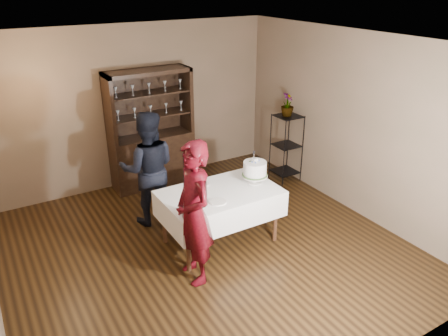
{
  "coord_description": "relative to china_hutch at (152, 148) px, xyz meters",
  "views": [
    {
      "loc": [
        -2.31,
        -4.36,
        3.39
      ],
      "look_at": [
        0.35,
        0.1,
        1.08
      ],
      "focal_mm": 35.0,
      "sensor_mm": 36.0,
      "label": 1
    }
  ],
  "objects": [
    {
      "name": "potted_plant",
      "position": [
        2.05,
        -1.05,
        0.72
      ],
      "size": [
        0.31,
        0.31,
        0.39
      ],
      "primitive_type": "imported",
      "rotation": [
        0.0,
        0.0,
        0.65
      ],
      "color": "#40622E",
      "rests_on": "plant_etagere"
    },
    {
      "name": "plate_near",
      "position": [
        -0.11,
        -2.43,
        0.12
      ],
      "size": [
        0.22,
        0.22,
        0.01
      ],
      "primitive_type": "cylinder",
      "rotation": [
        0.0,
        0.0,
        0.01
      ],
      "color": "white",
      "rests_on": "cake_table"
    },
    {
      "name": "man",
      "position": [
        -0.53,
        -1.19,
        0.18
      ],
      "size": [
        1.0,
        0.89,
        1.69
      ],
      "primitive_type": "imported",
      "rotation": [
        0.0,
        0.0,
        2.78
      ],
      "color": "black",
      "rests_on": "floor"
    },
    {
      "name": "wall_right",
      "position": [
        2.3,
        -2.25,
        0.69
      ],
      "size": [
        0.02,
        5.0,
        2.7
      ],
      "primitive_type": "cube",
      "color": "brown",
      "rests_on": "floor"
    },
    {
      "name": "floor",
      "position": [
        -0.2,
        -2.25,
        -0.66
      ],
      "size": [
        5.0,
        5.0,
        0.0
      ],
      "primitive_type": "plane",
      "color": "black",
      "rests_on": "ground"
    },
    {
      "name": "plant_etagere",
      "position": [
        2.08,
        -1.05,
        -0.01
      ],
      "size": [
        0.42,
        0.42,
        1.2
      ],
      "color": "black",
      "rests_on": "floor"
    },
    {
      "name": "cake_table",
      "position": [
        0.07,
        -2.19,
        -0.07
      ],
      "size": [
        1.55,
        0.95,
        0.77
      ],
      "rotation": [
        0.0,
        0.0,
        0.0
      ],
      "color": "white",
      "rests_on": "floor"
    },
    {
      "name": "plate_far",
      "position": [
        -0.04,
        -1.89,
        0.12
      ],
      "size": [
        0.25,
        0.25,
        0.01
      ],
      "primitive_type": "cylinder",
      "rotation": [
        0.0,
        0.0,
        -0.27
      ],
      "color": "white",
      "rests_on": "cake_table"
    },
    {
      "name": "cake",
      "position": [
        0.61,
        -2.21,
        0.3
      ],
      "size": [
        0.36,
        0.36,
        0.49
      ],
      "rotation": [
        0.0,
        0.0,
        0.17
      ],
      "color": "white",
      "rests_on": "cake_table"
    },
    {
      "name": "china_hutch",
      "position": [
        0.0,
        0.0,
        0.0
      ],
      "size": [
        1.4,
        0.48,
        2.0
      ],
      "color": "black",
      "rests_on": "floor"
    },
    {
      "name": "ceiling",
      "position": [
        -0.2,
        -2.25,
        2.04
      ],
      "size": [
        5.0,
        5.0,
        0.0
      ],
      "primitive_type": "plane",
      "rotation": [
        3.14,
        0.0,
        0.0
      ],
      "color": "silver",
      "rests_on": "back_wall"
    },
    {
      "name": "back_wall",
      "position": [
        -0.2,
        0.25,
        0.69
      ],
      "size": [
        5.0,
        0.02,
        2.7
      ],
      "primitive_type": "cube",
      "color": "brown",
      "rests_on": "floor"
    },
    {
      "name": "woman",
      "position": [
        -0.57,
        -2.7,
        0.22
      ],
      "size": [
        0.46,
        0.66,
        1.76
      ],
      "primitive_type": "imported",
      "rotation": [
        0.0,
        0.0,
        -1.62
      ],
      "color": "#3B050F",
      "rests_on": "floor"
    }
  ]
}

